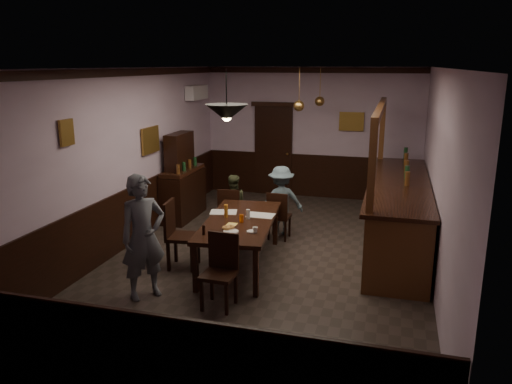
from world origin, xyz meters
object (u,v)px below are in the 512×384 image
(chair_near, at_px, (221,267))
(pendant_brass_far, at_px, (320,101))
(chair_far_left, at_px, (230,211))
(chair_far_right, at_px, (278,214))
(sideboard, at_px, (182,184))
(pendant_brass_mid, at_px, (299,106))
(person_seated_right, at_px, (281,201))
(dining_table, at_px, (240,224))
(person_standing, at_px, (143,237))
(person_seated_left, at_px, (233,204))
(soda_can, at_px, (241,218))
(coffee_cup, at_px, (255,229))
(chair_side, at_px, (177,231))
(bar_counter, at_px, (398,212))
(pendant_iron, at_px, (227,113))

(chair_near, xyz_separation_m, pendant_brass_far, (0.49, 4.87, 1.77))
(chair_far_left, distance_m, chair_far_right, 0.89)
(chair_near, xyz_separation_m, sideboard, (-2.02, 3.40, 0.17))
(chair_far_left, distance_m, pendant_brass_mid, 2.34)
(chair_near, distance_m, person_seated_right, 2.91)
(sideboard, bearing_deg, chair_far_left, -33.87)
(dining_table, bearing_deg, chair_far_left, 115.43)
(person_standing, xyz_separation_m, person_seated_right, (1.19, 2.94, -0.20))
(dining_table, height_order, person_seated_right, person_seated_right)
(chair_far_left, distance_m, sideboard, 1.57)
(dining_table, distance_m, person_seated_left, 1.62)
(chair_near, relative_size, soda_can, 8.00)
(dining_table, relative_size, chair_far_left, 2.52)
(coffee_cup, height_order, sideboard, sideboard)
(sideboard, bearing_deg, pendant_brass_far, 30.42)
(chair_far_right, relative_size, soda_can, 7.29)
(chair_far_right, relative_size, coffee_cup, 10.94)
(chair_side, bearing_deg, person_standing, 172.76)
(person_seated_left, bearing_deg, bar_counter, 158.26)
(chair_far_right, bearing_deg, pendant_brass_mid, -95.59)
(person_seated_right, bearing_deg, soda_can, 58.47)
(dining_table, relative_size, person_standing, 1.36)
(dining_table, bearing_deg, pendant_iron, -83.85)
(chair_far_right, xyz_separation_m, person_standing, (-1.21, -2.67, 0.36))
(person_standing, xyz_separation_m, sideboard, (-0.96, 3.44, -0.15))
(bar_counter, xyz_separation_m, pendant_iron, (-2.25, -2.36, 1.84))
(soda_can, distance_m, pendant_brass_mid, 2.87)
(chair_far_right, xyz_separation_m, chair_near, (-0.15, -2.63, 0.05))
(dining_table, distance_m, pendant_iron, 1.93)
(pendant_iron, bearing_deg, chair_far_right, 84.22)
(chair_far_left, bearing_deg, bar_counter, 177.63)
(person_seated_right, xyz_separation_m, bar_counter, (2.05, -0.02, -0.03))
(person_seated_left, relative_size, person_seated_right, 0.85)
(chair_near, relative_size, pendant_brass_far, 1.19)
(chair_side, distance_m, pendant_iron, 2.18)
(person_seated_left, height_order, pendant_iron, pendant_iron)
(chair_far_left, xyz_separation_m, pendant_iron, (0.67, -2.02, 1.95))
(chair_far_right, bearing_deg, chair_side, 55.67)
(person_seated_left, bearing_deg, chair_side, 57.43)
(person_seated_left, height_order, soda_can, person_seated_left)
(chair_side, distance_m, pendant_brass_mid, 3.41)
(person_standing, xyz_separation_m, coffee_cup, (1.30, 0.83, -0.05))
(bar_counter, bearing_deg, pendant_iron, -133.54)
(bar_counter, relative_size, pendant_brass_far, 5.30)
(chair_side, bearing_deg, chair_near, -140.82)
(chair_side, relative_size, pendant_brass_far, 1.30)
(dining_table, relative_size, pendant_iron, 3.45)
(person_seated_right, relative_size, pendant_brass_mid, 1.59)
(pendant_brass_far, bearing_deg, person_standing, -107.49)
(person_standing, height_order, soda_can, person_standing)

